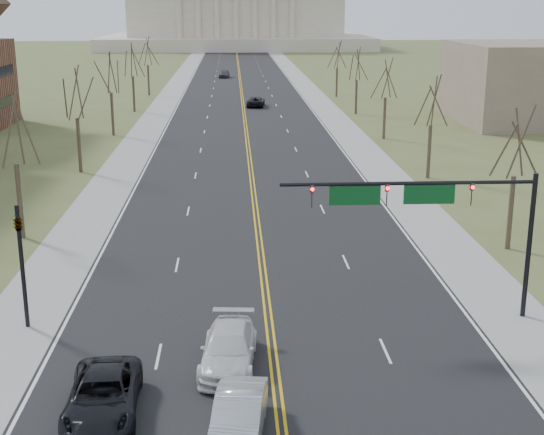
{
  "coord_description": "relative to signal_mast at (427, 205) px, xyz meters",
  "views": [
    {
      "loc": [
        -1.62,
        -20.3,
        14.85
      ],
      "look_at": [
        0.56,
        21.38,
        3.0
      ],
      "focal_mm": 50.0,
      "sensor_mm": 36.0,
      "label": 1
    }
  ],
  "objects": [
    {
      "name": "tree_r_3",
      "position": [
        8.05,
        70.5,
        0.79
      ],
      "size": [
        3.74,
        3.74,
        8.5
      ],
      "color": "#382B21",
      "rests_on": "ground"
    },
    {
      "name": "tree_r_4",
      "position": [
        8.05,
        90.5,
        0.79
      ],
      "size": [
        3.74,
        3.74,
        8.5
      ],
      "color": "#382B21",
      "rests_on": "ground"
    },
    {
      "name": "signal_left",
      "position": [
        -18.95,
        0.0,
        -2.05
      ],
      "size": [
        0.32,
        0.36,
        6.0
      ],
      "color": "black",
      "rests_on": "ground"
    },
    {
      "name": "tree_r_2",
      "position": [
        8.05,
        50.5,
        0.79
      ],
      "size": [
        3.74,
        3.74,
        8.5
      ],
      "color": "#382B21",
      "rests_on": "ground"
    },
    {
      "name": "car_sb_inner_second",
      "position": [
        -9.37,
        -4.56,
        -4.95
      ],
      "size": [
        2.7,
        5.66,
        1.59
      ],
      "primitive_type": "imported",
      "rotation": [
        0.0,
        0.0,
        -0.09
      ],
      "color": "silver",
      "rests_on": "road"
    },
    {
      "name": "road",
      "position": [
        -7.45,
        96.5,
        -5.76
      ],
      "size": [
        20.0,
        380.0,
        0.01
      ],
      "primitive_type": "cube",
      "color": "black",
      "rests_on": "ground"
    },
    {
      "name": "edge_line_left",
      "position": [
        -17.25,
        96.5,
        -5.75
      ],
      "size": [
        0.15,
        380.0,
        0.01
      ],
      "primitive_type": "cube",
      "color": "silver",
      "rests_on": "road"
    },
    {
      "name": "tree_l_1",
      "position": [
        -22.95,
        34.5,
        1.18
      ],
      "size": [
        3.96,
        3.96,
        9.0
      ],
      "color": "#382B21",
      "rests_on": "ground"
    },
    {
      "name": "tree_l_3",
      "position": [
        -22.95,
        74.5,
        1.18
      ],
      "size": [
        3.96,
        3.96,
        9.0
      ],
      "color": "#382B21",
      "rests_on": "ground"
    },
    {
      "name": "tree_l_2",
      "position": [
        -22.95,
        54.5,
        1.18
      ],
      "size": [
        3.96,
        3.96,
        9.0
      ],
      "color": "#382B21",
      "rests_on": "ground"
    },
    {
      "name": "center_line",
      "position": [
        -7.45,
        96.5,
        -5.75
      ],
      "size": [
        0.42,
        380.0,
        0.01
      ],
      "primitive_type": "cube",
      "color": "gold",
      "rests_on": "road"
    },
    {
      "name": "car_far_nb",
      "position": [
        -5.57,
        79.07,
        -5.01
      ],
      "size": [
        2.99,
        5.54,
        1.48
      ],
      "primitive_type": "imported",
      "rotation": [
        0.0,
        0.0,
        3.04
      ],
      "color": "black",
      "rests_on": "road"
    },
    {
      "name": "sidewalk_right",
      "position": [
        4.55,
        96.5,
        -5.75
      ],
      "size": [
        4.0,
        380.0,
        0.03
      ],
      "primitive_type": "cube",
      "color": "gray",
      "rests_on": "ground"
    },
    {
      "name": "car_far_sb",
      "position": [
        -10.63,
        124.66,
        -4.96
      ],
      "size": [
        2.32,
        4.82,
        1.59
      ],
      "primitive_type": "imported",
      "rotation": [
        0.0,
        0.0,
        -0.1
      ],
      "color": "#424449",
      "rests_on": "road"
    },
    {
      "name": "tree_r_0",
      "position": [
        8.05,
        10.5,
        0.79
      ],
      "size": [
        3.74,
        3.74,
        8.5
      ],
      "color": "#382B21",
      "rests_on": "ground"
    },
    {
      "name": "car_sb_outer_lead",
      "position": [
        -14.03,
        -8.26,
        -4.97
      ],
      "size": [
        2.83,
        5.73,
        1.57
      ],
      "primitive_type": "imported",
      "rotation": [
        0.0,
        0.0,
        0.04
      ],
      "color": "black",
      "rests_on": "road"
    },
    {
      "name": "signal_mast",
      "position": [
        0.0,
        0.0,
        0.0
      ],
      "size": [
        12.12,
        0.44,
        7.2
      ],
      "color": "black",
      "rests_on": "ground"
    },
    {
      "name": "tree_r_1",
      "position": [
        8.05,
        30.5,
        0.79
      ],
      "size": [
        3.74,
        3.74,
        8.5
      ],
      "color": "#382B21",
      "rests_on": "ground"
    },
    {
      "name": "edge_line_right",
      "position": [
        2.35,
        96.5,
        -5.75
      ],
      "size": [
        0.15,
        380.0,
        0.01
      ],
      "primitive_type": "cube",
      "color": "silver",
      "rests_on": "road"
    },
    {
      "name": "tree_l_4",
      "position": [
        -22.95,
        94.5,
        1.18
      ],
      "size": [
        3.96,
        3.96,
        9.0
      ],
      "color": "#382B21",
      "rests_on": "ground"
    },
    {
      "name": "cross_road",
      "position": [
        -7.45,
        -7.5,
        -5.76
      ],
      "size": [
        120.0,
        14.0,
        0.01
      ],
      "primitive_type": "cube",
      "color": "black",
      "rests_on": "ground"
    },
    {
      "name": "car_sb_inner_lead",
      "position": [
        -9.0,
        -10.06,
        -4.95
      ],
      "size": [
        2.3,
        5.05,
        1.6
      ],
      "primitive_type": "imported",
      "rotation": [
        0.0,
        0.0,
        -0.13
      ],
      "color": "#ABAFB4",
      "rests_on": "road"
    },
    {
      "name": "sidewalk_left",
      "position": [
        -19.45,
        96.5,
        -5.75
      ],
      "size": [
        4.0,
        380.0,
        0.03
      ],
      "primitive_type": "cube",
      "color": "gray",
      "rests_on": "ground"
    },
    {
      "name": "tree_l_0",
      "position": [
        -22.95,
        14.5,
        1.18
      ],
      "size": [
        3.96,
        3.96,
        9.0
      ],
      "color": "#382B21",
      "rests_on": "ground"
    },
    {
      "name": "capitol",
      "position": [
        -7.45,
        236.41,
        8.44
      ],
      "size": [
        90.0,
        60.0,
        50.0
      ],
      "color": "beige",
      "rests_on": "ground"
    }
  ]
}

